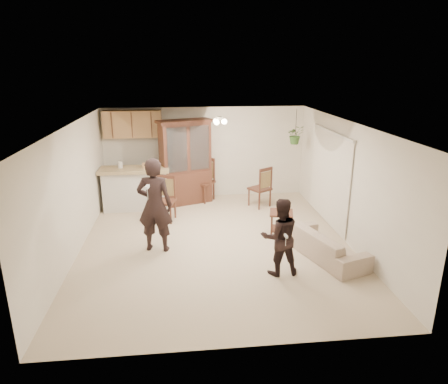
{
  "coord_description": "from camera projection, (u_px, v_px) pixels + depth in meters",
  "views": [
    {
      "loc": [
        -0.63,
        -7.62,
        3.58
      ],
      "look_at": [
        0.23,
        0.4,
        1.0
      ],
      "focal_mm": 32.0,
      "sensor_mm": 36.0,
      "label": 1
    }
  ],
  "objects": [
    {
      "name": "ceiling_fixture",
      "position": [
        219.0,
        121.0,
        8.79
      ],
      "size": [
        0.36,
        0.36,
        0.2
      ],
      "primitive_type": null,
      "color": "beige",
      "rests_on": "ceiling"
    },
    {
      "name": "hanging_plant",
      "position": [
        295.0,
        135.0,
        10.31
      ],
      "size": [
        0.43,
        0.37,
        0.48
      ],
      "primitive_type": "imported",
      "color": "#2B5F26",
      "rests_on": "ceiling"
    },
    {
      "name": "wall_front",
      "position": [
        237.0,
        263.0,
        4.91
      ],
      "size": [
        5.5,
        0.02,
        2.5
      ],
      "primitive_type": "cube",
      "color": "silver",
      "rests_on": "ground"
    },
    {
      "name": "chair_hutch_right",
      "position": [
        260.0,
        195.0,
        10.5
      ],
      "size": [
        0.66,
        0.66,
        1.08
      ],
      "rotation": [
        0.0,
        0.0,
        3.71
      ],
      "color": "#391D14",
      "rests_on": "floor"
    },
    {
      "name": "breakfast_bar",
      "position": [
        136.0,
        190.0,
        10.25
      ],
      "size": [
        1.6,
        0.55,
        1.0
      ],
      "primitive_type": "cube",
      "color": "silver",
      "rests_on": "floor"
    },
    {
      "name": "adult",
      "position": [
        155.0,
        208.0,
        7.83
      ],
      "size": [
        0.73,
        0.55,
        1.8
      ],
      "primitive_type": "imported",
      "rotation": [
        0.0,
        0.0,
        2.95
      ],
      "color": "black",
      "rests_on": "floor"
    },
    {
      "name": "side_table",
      "position": [
        281.0,
        223.0,
        8.71
      ],
      "size": [
        0.6,
        0.6,
        0.6
      ],
      "rotation": [
        0.0,
        0.0,
        -0.25
      ],
      "color": "#391D14",
      "rests_on": "floor"
    },
    {
      "name": "controller_child",
      "position": [
        286.0,
        236.0,
        6.62
      ],
      "size": [
        0.04,
        0.12,
        0.04
      ],
      "primitive_type": "cube",
      "rotation": [
        0.0,
        0.0,
        3.19
      ],
      "color": "white",
      "rests_on": "child"
    },
    {
      "name": "wall_left",
      "position": [
        73.0,
        191.0,
        7.71
      ],
      "size": [
        0.02,
        6.5,
        2.5
      ],
      "primitive_type": "cube",
      "color": "silver",
      "rests_on": "ground"
    },
    {
      "name": "upper_cabinets",
      "position": [
        133.0,
        124.0,
        10.44
      ],
      "size": [
        1.5,
        0.34,
        0.7
      ],
      "primitive_type": "cube",
      "color": "#9C7544",
      "rests_on": "wall_back"
    },
    {
      "name": "floor",
      "position": [
        215.0,
        244.0,
        8.37
      ],
      "size": [
        6.5,
        6.5,
        0.0
      ],
      "primitive_type": "plane",
      "color": "#BEB18F",
      "rests_on": "ground"
    },
    {
      "name": "wall_right",
      "position": [
        347.0,
        183.0,
        8.27
      ],
      "size": [
        0.02,
        6.5,
        2.5
      ],
      "primitive_type": "cube",
      "color": "silver",
      "rests_on": "ground"
    },
    {
      "name": "sofa",
      "position": [
        326.0,
        240.0,
        7.68
      ],
      "size": [
        1.28,
        2.01,
        0.73
      ],
      "primitive_type": "imported",
      "rotation": [
        0.0,
        0.0,
        1.89
      ],
      "color": "#BFB49D",
      "rests_on": "floor"
    },
    {
      "name": "child",
      "position": [
        280.0,
        238.0,
        6.99
      ],
      "size": [
        0.68,
        0.54,
        1.35
      ],
      "primitive_type": "imported",
      "rotation": [
        0.0,
        0.0,
        3.19
      ],
      "color": "black",
      "rests_on": "floor"
    },
    {
      "name": "wall_back",
      "position": [
        205.0,
        153.0,
        11.06
      ],
      "size": [
        5.5,
        0.02,
        2.5
      ],
      "primitive_type": "cube",
      "color": "silver",
      "rests_on": "ground"
    },
    {
      "name": "chair_hutch_left",
      "position": [
        203.0,
        189.0,
        10.95
      ],
      "size": [
        0.73,
        0.73,
        1.17
      ],
      "rotation": [
        0.0,
        0.0,
        -0.69
      ],
      "color": "#391D14",
      "rests_on": "floor"
    },
    {
      "name": "controller_adult",
      "position": [
        147.0,
        187.0,
        7.24
      ],
      "size": [
        0.08,
        0.17,
        0.05
      ],
      "primitive_type": "cube",
      "rotation": [
        0.0,
        0.0,
        2.95
      ],
      "color": "white",
      "rests_on": "adult"
    },
    {
      "name": "bar_top",
      "position": [
        134.0,
        170.0,
        10.09
      ],
      "size": [
        1.75,
        0.7,
        0.08
      ],
      "primitive_type": "cube",
      "color": "tan",
      "rests_on": "breakfast_bar"
    },
    {
      "name": "china_hutch",
      "position": [
        186.0,
        163.0,
        10.55
      ],
      "size": [
        1.52,
        1.01,
        2.23
      ],
      "rotation": [
        0.0,
        0.0,
        0.36
      ],
      "color": "#391D14",
      "rests_on": "floor"
    },
    {
      "name": "vertical_blinds",
      "position": [
        329.0,
        178.0,
        9.16
      ],
      "size": [
        0.06,
        2.3,
        2.1
      ],
      "primitive_type": null,
      "color": "beige",
      "rests_on": "wall_right"
    },
    {
      "name": "ceiling",
      "position": [
        214.0,
        124.0,
        7.61
      ],
      "size": [
        5.5,
        6.5,
        0.02
      ],
      "primitive_type": "cube",
      "color": "white",
      "rests_on": "wall_back"
    },
    {
      "name": "chair_bar",
      "position": [
        165.0,
        208.0,
        9.53
      ],
      "size": [
        0.58,
        0.58,
        1.08
      ],
      "rotation": [
        0.0,
        0.0,
        -0.25
      ],
      "color": "#391D14",
      "rests_on": "floor"
    },
    {
      "name": "plant_cord",
      "position": [
        296.0,
        122.0,
        10.21
      ],
      "size": [
        0.01,
        0.01,
        0.65
      ],
      "primitive_type": "cylinder",
      "color": "black",
      "rests_on": "ceiling"
    }
  ]
}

